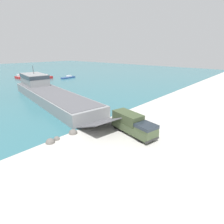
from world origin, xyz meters
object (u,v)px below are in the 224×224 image
object	(u,v)px
military_truck	(133,124)
moored_boat_b	(68,77)
soldier_on_ramp	(139,119)
moored_boat_c	(19,77)
landing_craft	(47,92)
moored_boat_a	(46,77)

from	to	relation	value
military_truck	moored_boat_b	world-z (taller)	military_truck
military_truck	soldier_on_ramp	xyz separation A→B (m)	(3.54, 1.24, -0.55)
military_truck	moored_boat_c	xyz separation A→B (m)	(11.45, 72.93, -0.89)
moored_boat_c	soldier_on_ramp	bearing A→B (deg)	-97.61
landing_craft	moored_boat_a	xyz separation A→B (m)	(17.83, 33.64, -1.30)
moored_boat_a	moored_boat_c	bearing A→B (deg)	-145.71
military_truck	moored_boat_a	world-z (taller)	military_truck
landing_craft	soldier_on_ramp	distance (m)	28.07
moored_boat_b	moored_boat_c	world-z (taller)	moored_boat_c
landing_craft	moored_boat_b	xyz separation A→B (m)	(25.98, 28.04, -1.61)
soldier_on_ramp	military_truck	bearing A→B (deg)	-123.75
moored_boat_a	moored_boat_c	world-z (taller)	moored_boat_a
soldier_on_ramp	moored_boat_c	xyz separation A→B (m)	(7.92, 71.69, -0.33)
soldier_on_ramp	moored_boat_c	bearing A→B (deg)	120.62
military_truck	moored_boat_b	bearing A→B (deg)	165.64
landing_craft	military_truck	xyz separation A→B (m)	(-1.73, -29.24, -0.44)
moored_boat_a	moored_boat_b	distance (m)	9.90
soldier_on_ramp	moored_boat_a	distance (m)	63.69
moored_boat_b	moored_boat_c	bearing A→B (deg)	39.96
moored_boat_b	military_truck	bearing A→B (deg)	148.05
landing_craft	moored_boat_a	world-z (taller)	landing_craft
moored_boat_a	soldier_on_ramp	bearing A→B (deg)	-19.18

